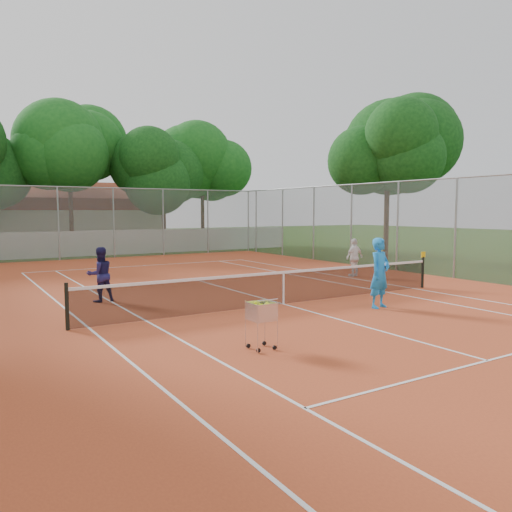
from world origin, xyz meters
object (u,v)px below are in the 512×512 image
clubhouse (42,217)px  ball_hopper (261,324)px  tennis_net (283,287)px  player_far_left (100,275)px  player_far_right (354,257)px  player_near (380,273)px

clubhouse → ball_hopper: clubhouse is taller
tennis_net → ball_hopper: 4.75m
player_far_left → player_far_right: 10.35m
tennis_net → ball_hopper: size_ratio=11.70×
tennis_net → ball_hopper: bearing=-130.1°
tennis_net → player_far_right: player_far_right is taller
ball_hopper → player_far_right: bearing=25.2°
player_near → player_far_left: size_ratio=1.20×
clubhouse → player_near: size_ratio=8.43×
clubhouse → ball_hopper: (-1.06, -32.63, -1.67)m
tennis_net → player_far_left: (-4.37, 3.19, 0.32)m
player_far_right → ball_hopper: size_ratio=1.54×
player_far_left → tennis_net: bearing=137.2°
tennis_net → player_far_left: size_ratio=7.34×
player_far_left → player_far_right: bearing=175.0°
player_near → player_far_left: (-6.33, 5.01, -0.16)m
tennis_net → clubhouse: size_ratio=0.72×
tennis_net → player_far_right: (5.98, 3.49, 0.29)m
player_far_right → player_far_left: bearing=-4.6°
player_near → player_far_right: bearing=42.8°
clubhouse → ball_hopper: size_ratio=16.15×
tennis_net → player_far_left: 5.42m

